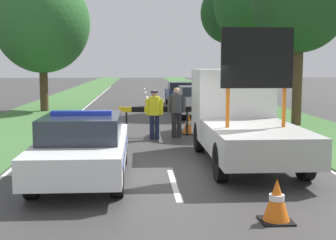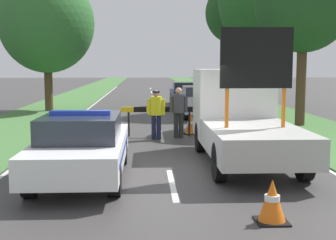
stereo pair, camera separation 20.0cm
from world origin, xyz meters
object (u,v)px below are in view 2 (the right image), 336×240
Objects in this scene: police_car at (82,146)px; roadside_tree_near_left at (266,1)px; traffic_cone_centre_front at (234,135)px; queued_car_sedan_silver at (201,101)px; police_officer at (156,110)px; roadside_tree_mid_right at (235,14)px; queued_car_hatch_blue at (187,93)px; utility_pole at (264,48)px; traffic_cone_near_police at (191,124)px; road_barrier at (159,112)px; traffic_cone_behind_barrier at (112,134)px; roadside_tree_near_right at (47,23)px; work_truck at (240,116)px; pedestrian_civilian at (179,108)px; traffic_cone_near_truck at (272,201)px; roadside_tree_mid_left at (304,1)px.

police_car is 17.64m from roadside_tree_near_left.
queued_car_sedan_silver reaches higher than traffic_cone_centre_front.
police_officer is 0.22× the size of roadside_tree_mid_right.
roadside_tree_near_left is (3.87, -3.89, 5.10)m from queued_car_hatch_blue.
utility_pole is (3.44, 1.69, 2.58)m from queued_car_sedan_silver.
queued_car_sedan_silver is (4.10, 12.21, 0.04)m from police_car.
traffic_cone_centre_front is (1.18, -2.12, -0.08)m from traffic_cone_near_police.
traffic_cone_centre_front is 7.79m from queued_car_sedan_silver.
utility_pole reaches higher than road_barrier.
traffic_cone_behind_barrier is 0.08× the size of roadside_tree_mid_right.
queued_car_sedan_silver is 6.88m from roadside_tree_near_left.
roadside_tree_near_right is at bearing -158.81° from roadside_tree_mid_right.
road_barrier is at bearing 67.66° from police_car.
work_truck is 0.73× the size of roadside_tree_mid_right.
traffic_cone_near_police is at bearing 35.48° from pedestrian_civilian.
queued_car_hatch_blue is at bearing -89.12° from queued_car_sedan_silver.
pedestrian_civilian is 11.71m from roadside_tree_near_left.
traffic_cone_behind_barrier is 14.04m from roadside_tree_near_left.
roadside_tree_mid_right reaches higher than roadside_tree_near_right.
police_officer is 2.74m from traffic_cone_centre_front.
traffic_cone_centre_front is 14.21m from roadside_tree_near_right.
utility_pole is at bearing -84.79° from roadside_tree_mid_right.
police_officer reaches higher than traffic_cone_near_truck.
roadside_tree_mid_left is (11.56, -6.68, 0.33)m from roadside_tree_near_right.
police_officer is 0.23× the size of roadside_tree_near_right.
roadside_tree_near_left is (7.53, 10.48, 5.53)m from traffic_cone_behind_barrier.
police_car is 4.49m from traffic_cone_behind_barrier.
traffic_cone_centre_front is at bearing -0.20° from traffic_cone_behind_barrier.
roadside_tree_mid_right reaches higher than traffic_cone_near_truck.
traffic_cone_behind_barrier reaches higher than traffic_cone_centre_front.
roadside_tree_mid_right reaches higher than queued_car_sedan_silver.
roadside_tree_near_right is 1.03× the size of roadside_tree_mid_left.
police_officer is 10.55m from utility_pole.
traffic_cone_near_police is 12.31m from queued_car_hatch_blue.
traffic_cone_near_police is at bearing -119.90° from roadside_tree_near_left.
roadside_tree_near_right reaches higher than traffic_cone_near_police.
roadside_tree_mid_left is (3.75, -10.22, 4.26)m from queued_car_hatch_blue.
roadside_tree_mid_left is (5.87, 2.54, 4.16)m from road_barrier.
roadside_tree_near_left is (6.11, 9.53, 4.87)m from police_officer.
work_truck reaches higher than road_barrier.
utility_pole is at bearing -100.40° from police_officer.
pedestrian_civilian reaches higher than traffic_cone_behind_barrier.
pedestrian_civilian reaches higher than police_officer.
traffic_cone_near_truck is (3.41, -3.06, -0.39)m from police_car.
police_car is at bearing -76.00° from roadside_tree_near_right.
pedestrian_civilian is 15.24m from roadside_tree_mid_right.
road_barrier is 9.26m from traffic_cone_near_truck.
police_officer reaches higher than traffic_cone_behind_barrier.
utility_pole is at bearing -107.54° from roadside_tree_near_left.
roadside_tree_mid_right is (-0.72, 10.89, 0.68)m from roadside_tree_mid_left.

